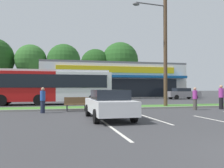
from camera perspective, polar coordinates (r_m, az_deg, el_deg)
The scene contains 18 objects.
grass_median at distance 18.59m, azimuth 3.42°, elevation -5.60°, with size 56.00×2.20×0.12m, color #427A2D.
curb_lip at distance 17.43m, azimuth 4.57°, elevation -5.90°, with size 56.00×0.24×0.12m, color gray.
parking_stripe_0 at distance 9.13m, azimuth 0.19°, elevation -10.73°, with size 0.12×4.80×0.01m, color silver.
parking_stripe_1 at distance 12.39m, azimuth 9.50°, elevation -8.15°, with size 0.12×4.80×0.01m, color silver.
parking_stripe_2 at distance 12.07m, azimuth 25.47°, elevation -8.26°, with size 0.12×4.80×0.01m, color silver.
storefront_building at distance 41.32m, azimuth -0.80°, elevation 0.72°, with size 22.71×14.50×5.58m.
tree_mid_left at distance 46.94m, azimuth -19.14°, elevation 5.50°, with size 5.85×5.85×9.77m.
tree_mid at distance 46.27m, azimuth -11.64°, elevation 5.55°, with size 6.41×6.41×10.04m.
tree_mid_right at distance 50.35m, azimuth -4.05°, elevation 4.91°, with size 6.28×6.28×9.90m.
tree_right at distance 50.94m, azimuth 1.99°, elevation 5.77°, with size 7.77×7.77×11.46m.
utility_pole at distance 19.90m, azimuth 12.50°, elevation 12.16°, with size 3.05×2.40×11.43m.
city_bus at distance 22.85m, azimuth -14.86°, elevation -0.43°, with size 11.48×2.78×3.25m.
bus_stop_bench at distance 15.88m, azimuth -8.67°, elevation -4.77°, with size 1.60×0.45×0.95m.
car_0 at distance 34.58m, azimuth 16.78°, elevation -2.20°, with size 4.70×1.92×1.56m.
car_1 at distance 11.75m, azimuth -0.78°, elevation -4.87°, with size 1.94×4.51×1.46m.
pedestrian_near_bench at distance 17.67m, azimuth 19.51°, elevation -3.36°, with size 0.32×0.32×1.60m.
pedestrian_by_pole at distance 19.06m, azimuth 25.00°, elevation -2.88°, with size 0.36×0.36×1.78m.
pedestrian_mid at distance 15.19m, azimuth -16.47°, elevation -3.79°, with size 0.32×0.32×1.59m.
Camera 1 is at (-5.32, -3.75, 1.55)m, focal length 37.64 mm.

